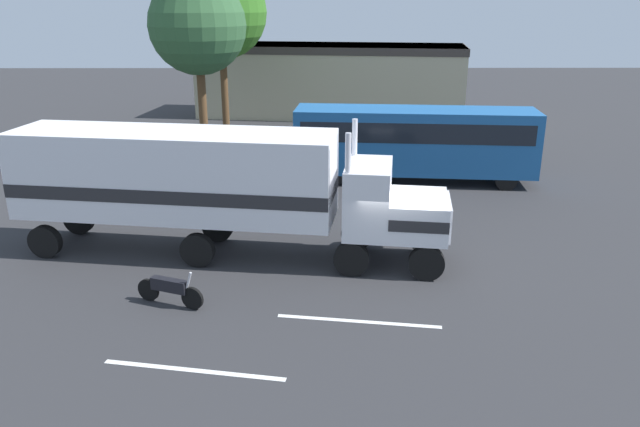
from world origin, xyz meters
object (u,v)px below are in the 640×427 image
at_px(semi_truck, 208,181).
at_px(motorcycle, 170,289).
at_px(tree_center, 198,26).
at_px(parked_bus, 415,138).
at_px(tree_left, 221,13).
at_px(person_bystander, 271,203).

xyz_separation_m(semi_truck, motorcycle, (-0.56, -3.73, -2.04)).
bearing_deg(semi_truck, tree_center, 100.58).
bearing_deg(parked_bus, tree_left, 134.22).
distance_m(parked_bus, motorcycle, 15.20).
xyz_separation_m(motorcycle, tree_center, (-1.84, 16.56, 6.38)).
height_order(tree_left, tree_center, tree_left).
bearing_deg(tree_left, motorcycle, -86.00).
distance_m(person_bystander, tree_center, 12.48).
bearing_deg(person_bystander, motorcycle, -110.23).
distance_m(semi_truck, tree_left, 19.92).
xyz_separation_m(parked_bus, tree_center, (-10.50, 4.17, 4.79)).
distance_m(parked_bus, tree_left, 15.64).
height_order(parked_bus, motorcycle, parked_bus).
relative_size(person_bystander, motorcycle, 0.81).
xyz_separation_m(parked_bus, motorcycle, (-8.66, -12.39, -1.58)).
xyz_separation_m(semi_truck, tree_left, (-2.16, 19.20, 4.85)).
bearing_deg(person_bystander, tree_center, 112.62).
bearing_deg(semi_truck, parked_bus, 46.91).
bearing_deg(motorcycle, semi_truck, 81.50).
height_order(parked_bus, tree_left, tree_left).
bearing_deg(tree_left, semi_truck, -83.58).
relative_size(parked_bus, tree_left, 1.10).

